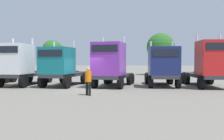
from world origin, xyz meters
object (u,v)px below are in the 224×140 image
Objects in this scene: semi_truck_navy at (162,66)px; semi_truck_red at (210,64)px; semi_truck_purple at (111,64)px; semi_truck_teal at (61,66)px; visitor_in_hivis at (88,79)px; semi_truck_white at (19,64)px.

semi_truck_red reaches higher than semi_truck_navy.
semi_truck_teal is at bearing -81.00° from semi_truck_purple.
visitor_in_hivis is at bearing -0.35° from semi_truck_purple.
semi_truck_navy reaches higher than visitor_in_hivis.
semi_truck_red is at bearing 103.74° from semi_truck_purple.
semi_truck_white is 3.83m from semi_truck_teal.
semi_truck_purple is (4.34, -0.23, 0.17)m from semi_truck_teal.
semi_truck_teal is 4.35m from semi_truck_purple.
semi_truck_navy is at bearing 111.10° from semi_truck_purple.
semi_truck_red is at bearing -21.33° from visitor_in_hivis.
semi_truck_white is 0.99× the size of semi_truck_red.
semi_truck_navy is 7.80m from visitor_in_hivis.
semi_truck_red is (12.60, 0.01, 0.20)m from semi_truck_teal.
semi_truck_navy is at bearing 102.86° from semi_truck_teal.
semi_truck_purple is 0.93× the size of semi_truck_red.
semi_truck_teal reaches higher than visitor_in_hivis.
semi_truck_red is at bearing 82.92° from semi_truck_navy.
semi_truck_red reaches higher than visitor_in_hivis.
visitor_in_hivis is at bearing 58.88° from semi_truck_white.
semi_truck_teal is 1.01× the size of semi_truck_red.
semi_truck_teal is 1.14× the size of semi_truck_navy.
semi_truck_white is 3.55× the size of visitor_in_hivis.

